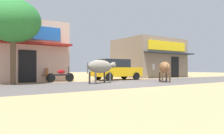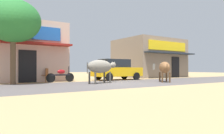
# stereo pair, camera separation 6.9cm
# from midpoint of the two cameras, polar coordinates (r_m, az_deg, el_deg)

# --- Properties ---
(ground) EXTENTS (80.00, 80.00, 0.00)m
(ground) POSITION_cam_midpoint_polar(r_m,az_deg,el_deg) (12.60, 1.18, -4.55)
(ground) COLOR tan
(asphalt_road) EXTENTS (72.00, 5.67, 0.00)m
(asphalt_road) POSITION_cam_midpoint_polar(r_m,az_deg,el_deg) (12.60, 1.18, -4.54)
(asphalt_road) COLOR #5C5554
(asphalt_road) RESTS_ON ground
(storefront_left_cafe) EXTENTS (7.24, 6.32, 4.20)m
(storefront_left_cafe) POSITION_cam_midpoint_polar(r_m,az_deg,el_deg) (17.12, -26.16, 3.63)
(storefront_left_cafe) COLOR #CFAA99
(storefront_left_cafe) RESTS_ON ground
(storefront_right_club) EXTENTS (6.51, 6.32, 4.04)m
(storefront_right_club) POSITION_cam_midpoint_polar(r_m,az_deg,el_deg) (23.40, 10.09, 2.31)
(storefront_right_club) COLOR gray
(storefront_right_club) RESTS_ON ground
(roadside_tree) EXTENTS (3.05, 3.05, 4.84)m
(roadside_tree) POSITION_cam_midpoint_polar(r_m,az_deg,el_deg) (13.34, -25.23, 11.24)
(roadside_tree) COLOR brown
(roadside_tree) RESTS_ON ground
(parked_hatchback_car) EXTENTS (3.99, 1.81, 1.64)m
(parked_hatchback_car) POSITION_cam_midpoint_polar(r_m,az_deg,el_deg) (16.65, 1.33, -0.66)
(parked_hatchback_car) COLOR gold
(parked_hatchback_car) RESTS_ON ground
(parked_motorcycle) EXTENTS (1.97, 0.30, 1.05)m
(parked_motorcycle) POSITION_cam_midpoint_polar(r_m,az_deg,el_deg) (14.29, -13.63, -2.18)
(parked_motorcycle) COLOR black
(parked_motorcycle) RESTS_ON ground
(cow_near_brown) EXTENTS (2.69, 1.37, 1.43)m
(cow_near_brown) POSITION_cam_midpoint_polar(r_m,az_deg,el_deg) (12.79, -2.95, 0.10)
(cow_near_brown) COLOR slate
(cow_near_brown) RESTS_ON ground
(cow_far_dark) EXTENTS (1.91, 2.22, 1.37)m
(cow_far_dark) POSITION_cam_midpoint_polar(r_m,az_deg,el_deg) (14.61, 14.22, -0.17)
(cow_far_dark) COLOR #916139
(cow_far_dark) RESTS_ON ground
(pedestrian_by_shop) EXTENTS (0.39, 0.61, 1.60)m
(pedestrian_by_shop) POSITION_cam_midpoint_polar(r_m,az_deg,el_deg) (20.23, 11.11, -0.35)
(pedestrian_by_shop) COLOR brown
(pedestrian_by_shop) RESTS_ON ground
(cafe_chair_by_doorway) EXTENTS (0.62, 0.62, 0.92)m
(cafe_chair_by_doorway) POSITION_cam_midpoint_polar(r_m,az_deg,el_deg) (14.84, -17.54, -1.92)
(cafe_chair_by_doorway) COLOR brown
(cafe_chair_by_doorway) RESTS_ON ground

